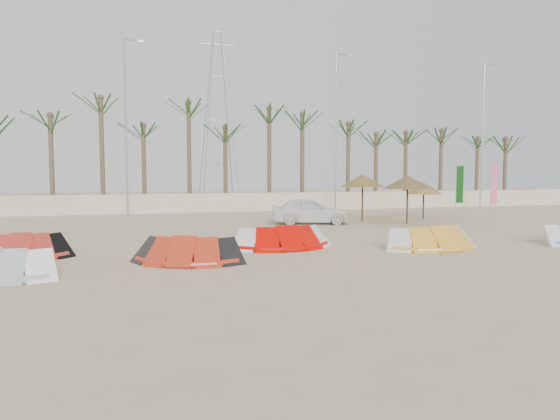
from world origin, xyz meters
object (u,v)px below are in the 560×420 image
object	(u,v)px
parasol_mid	(408,182)
kite_orange	(429,236)
parasol_right	(424,188)
kite_red_left	(24,245)
parasol_left	(363,181)
kite_red_mid	(186,248)
kite_red_right	(281,236)
car	(310,211)

from	to	relation	value
parasol_mid	kite_orange	bearing A→B (deg)	-114.92
parasol_right	kite_red_left	bearing A→B (deg)	-156.87
parasol_right	parasol_left	bearing A→B (deg)	-174.41
kite_red_mid	kite_orange	size ratio (longest dim) A/B	1.00
parasol_left	parasol_right	world-z (taller)	parasol_left
kite_red_right	parasol_mid	distance (m)	11.02
kite_red_left	parasol_mid	bearing A→B (deg)	19.68
parasol_left	parasol_right	bearing A→B (deg)	5.59
car	kite_orange	bearing A→B (deg)	-157.43
kite_red_left	parasol_left	size ratio (longest dim) A/B	1.14
kite_orange	parasol_left	distance (m)	10.06
kite_red_left	parasol_mid	size ratio (longest dim) A/B	1.14
kite_red_mid	parasol_left	size ratio (longest dim) A/B	1.41
parasol_right	kite_red_right	bearing A→B (deg)	-142.83
kite_red_right	parasol_left	distance (m)	10.94
kite_red_right	parasol_mid	xyz separation A→B (m)	(8.87, 6.29, 1.82)
parasol_right	kite_red_mid	bearing A→B (deg)	-144.61
kite_red_right	kite_red_left	bearing A→B (deg)	179.82
parasol_left	parasol_mid	size ratio (longest dim) A/B	1.00
kite_red_right	parasol_left	world-z (taller)	parasol_left
kite_red_left	parasol_mid	distance (m)	18.69
kite_red_left	kite_orange	xyz separation A→B (m)	(13.86, -1.61, 0.01)
kite_orange	parasol_mid	distance (m)	8.87
parasol_left	parasol_mid	world-z (taller)	parasol_left
car	parasol_right	bearing A→B (deg)	-68.93
kite_red_left	car	bearing A→B (deg)	31.20
kite_red_left	kite_orange	size ratio (longest dim) A/B	0.81
parasol_left	car	size ratio (longest dim) A/B	0.64
kite_red_left	parasol_left	bearing A→B (deg)	27.21
parasol_mid	parasol_right	size ratio (longest dim) A/B	1.22
kite_orange	car	bearing A→B (deg)	98.94
kite_red_mid	car	bearing A→B (deg)	52.30
parasol_left	parasol_mid	distance (m)	2.55
kite_orange	parasol_right	size ratio (longest dim) A/B	1.71
kite_red_left	kite_red_right	size ratio (longest dim) A/B	0.81
kite_orange	parasol_mid	size ratio (longest dim) A/B	1.41
kite_red_right	car	distance (m)	8.44
kite_red_mid	parasol_right	size ratio (longest dim) A/B	1.71
kite_red_mid	kite_red_right	distance (m)	4.20
kite_red_left	kite_orange	bearing A→B (deg)	-6.62
parasol_mid	car	world-z (taller)	parasol_mid
kite_red_left	car	size ratio (longest dim) A/B	0.73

